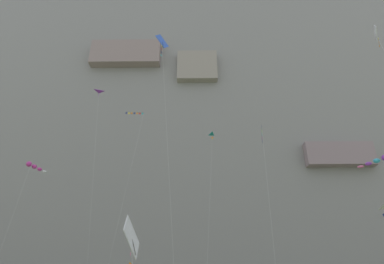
% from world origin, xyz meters
% --- Properties ---
extents(cliff_face, '(180.00, 31.35, 84.47)m').
position_xyz_m(cliff_face, '(-0.01, 68.85, 42.25)').
color(cliff_face, gray).
rests_on(cliff_face, ground).
extents(kite_windsock_far_right, '(2.62, 3.85, 19.17)m').
position_xyz_m(kite_windsock_far_right, '(-22.97, 31.35, 18.65)').
color(kite_windsock_far_right, '#CC3399').
rests_on(kite_windsock_far_right, ground).
extents(kite_delta_mid_left, '(3.61, 2.20, 30.92)m').
position_xyz_m(kite_delta_mid_left, '(-15.62, 32.03, 29.16)').
color(kite_delta_mid_left, purple).
rests_on(kite_delta_mid_left, ground).
extents(kite_diamond_mid_center, '(2.41, 6.85, 31.23)m').
position_xyz_m(kite_diamond_mid_center, '(20.35, 17.85, 29.35)').
color(kite_diamond_mid_center, white).
rests_on(kite_diamond_mid_center, ground).
extents(kite_delta_far_left, '(1.44, 2.84, 8.61)m').
position_xyz_m(kite_delta_far_left, '(13.98, 15.44, 8.23)').
color(kite_delta_far_left, white).
rests_on(kite_delta_far_left, ground).
extents(kite_banner_mid_right, '(1.48, 5.94, 18.64)m').
position_xyz_m(kite_banner_mid_right, '(6.61, 20.66, 16.79)').
color(kite_banner_mid_right, black).
rests_on(kite_banner_mid_right, ground).
extents(kite_diamond_low_left, '(3.66, 2.16, 34.08)m').
position_xyz_m(kite_diamond_low_left, '(-4.81, 22.29, 32.05)').
color(kite_diamond_low_left, blue).
rests_on(kite_diamond_low_left, ground).
extents(kite_banner_high_left, '(3.32, 3.51, 31.23)m').
position_xyz_m(kite_banner_high_left, '(-11.23, 37.57, 26.06)').
color(kite_banner_high_left, black).
rests_on(kite_banner_high_left, ground).
extents(kite_diamond_upper_right, '(1.71, 4.29, 7.42)m').
position_xyz_m(kite_diamond_upper_right, '(-4.49, 10.43, 6.02)').
color(kite_diamond_upper_right, white).
rests_on(kite_diamond_upper_right, ground).
extents(kite_delta_high_center, '(2.51, 5.59, 23.41)m').
position_xyz_m(kite_delta_high_center, '(2.08, 31.65, 21.59)').
color(kite_delta_high_center, teal).
rests_on(kite_delta_high_center, ground).
extents(kite_windsock_high_right, '(3.53, 6.35, 18.04)m').
position_xyz_m(kite_windsock_high_right, '(21.80, 26.76, 17.50)').
color(kite_windsock_high_right, purple).
rests_on(kite_windsock_high_right, ground).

